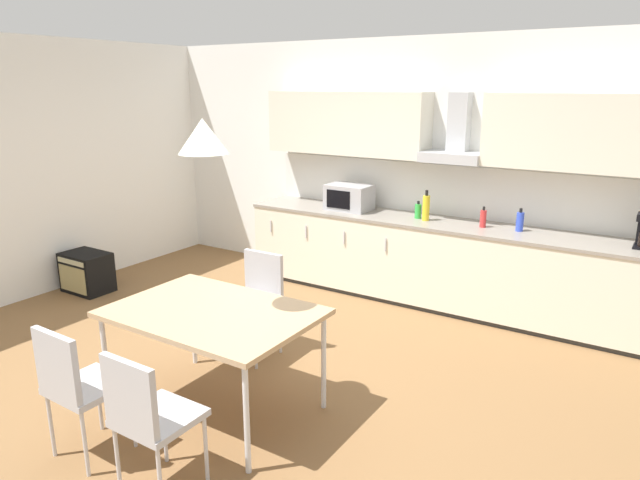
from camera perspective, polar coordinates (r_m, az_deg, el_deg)
The scene contains 17 objects.
ground_plane at distance 4.69m, azimuth -6.69°, elevation -13.26°, with size 9.29×7.72×0.02m, color brown.
wall_back at distance 6.42m, azimuth 7.94°, elevation 7.37°, with size 7.43×0.10×2.71m, color white.
wall_left at distance 6.66m, azimuth -28.72°, elevation 5.93°, with size 0.10×6.18×2.71m, color white.
kitchen_counter at distance 6.02m, azimuth 12.12°, elevation -2.29°, with size 4.42×0.69×0.88m.
backsplash_tile at distance 6.14m, azimuth 13.54°, elevation 4.76°, with size 4.40×0.02×0.53m, color silver.
upper_wall_cabinets at distance 5.92m, azimuth 13.42°, elevation 10.82°, with size 4.40×0.40×0.68m.
microwave at distance 6.33m, azimuth 2.93°, elevation 4.29°, with size 0.48×0.35×0.28m.
bottle_blue at distance 5.71m, azimuth 19.36°, elevation 1.76°, with size 0.07×0.07×0.22m.
bottle_red at distance 5.76m, azimuth 16.00°, elevation 2.08°, with size 0.06×0.06×0.21m.
bottle_yellow at distance 5.91m, azimuth 10.56°, elevation 3.20°, with size 0.07×0.07×0.31m.
bottle_green at distance 6.01m, azimuth 9.78°, elevation 2.88°, with size 0.07×0.07×0.18m.
dining_table at distance 3.97m, azimuth -10.68°, elevation -7.52°, with size 1.38×0.96×0.75m.
chair_far_left at distance 4.83m, azimuth -6.32°, elevation -5.35°, with size 0.41×0.41×0.87m.
chair_near_left at distance 3.77m, azimuth -23.31°, elevation -12.74°, with size 0.41×0.41×0.87m.
chair_near_right at distance 3.32m, azimuth -16.96°, elevation -16.06°, with size 0.40×0.40×0.87m.
guitar_amp at distance 6.82m, azimuth -22.29°, elevation -2.99°, with size 0.52×0.37×0.44m.
pendant_lamp at distance 3.68m, azimuth -11.61°, elevation 10.14°, with size 0.32×0.32×0.22m, color silver.
Camera 1 is at (2.65, -3.16, 2.22)m, focal length 32.00 mm.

